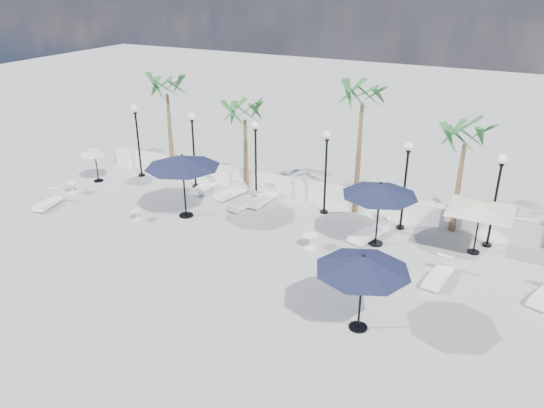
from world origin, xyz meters
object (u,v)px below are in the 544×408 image
at_px(parasol_navy_mid, 380,190).
at_px(parasol_cream_small, 95,151).
at_px(lounger_2, 244,203).
at_px(parasol_navy_right, 363,264).
at_px(lounger_1, 231,192).
at_px(lounger_5, 369,232).
at_px(lounger_4, 262,198).
at_px(lounger_0, 49,202).
at_px(parasol_navy_left, 182,162).
at_px(lounger_3, 203,187).
at_px(parasol_cream_sq_a, 482,202).
at_px(lounger_6, 438,275).

distance_m(parasol_navy_mid, parasol_cream_small, 14.99).
distance_m(lounger_2, parasol_navy_right, 10.14).
bearing_deg(parasol_navy_mid, lounger_1, 168.46).
bearing_deg(lounger_5, parasol_navy_right, -57.27).
xyz_separation_m(lounger_5, parasol_navy_right, (1.54, -5.97, 2.01)).
xyz_separation_m(lounger_2, parasol_navy_mid, (6.51, -0.75, 2.14)).
relative_size(lounger_1, parasol_cream_small, 1.01).
distance_m(lounger_1, lounger_4, 1.72).
bearing_deg(lounger_0, parasol_navy_left, 5.12).
bearing_deg(lounger_3, lounger_2, -14.21).
distance_m(lounger_4, parasol_cream_sq_a, 9.82).
xyz_separation_m(lounger_1, lounger_4, (1.72, 0.02, 0.03)).
height_order(parasol_navy_left, parasol_cream_sq_a, parasol_navy_left).
height_order(lounger_5, parasol_cream_sq_a, parasol_cream_sq_a).
height_order(lounger_1, parasol_navy_mid, parasol_navy_mid).
bearing_deg(lounger_3, parasol_navy_mid, -7.24).
xyz_separation_m(lounger_5, parasol_cream_sq_a, (4.03, 0.66, 1.88)).
bearing_deg(lounger_2, parasol_cream_small, -164.47).
distance_m(parasol_navy_mid, parasol_cream_sq_a, 3.78).
relative_size(lounger_2, lounger_6, 0.96).
relative_size(lounger_2, parasol_navy_right, 0.64).
bearing_deg(lounger_2, lounger_4, 70.43).
bearing_deg(lounger_3, lounger_6, -12.77).
bearing_deg(lounger_0, parasol_cream_small, 82.03).
bearing_deg(lounger_2, parasol_navy_left, -120.92).
relative_size(lounger_0, lounger_5, 0.83).
height_order(lounger_6, parasol_navy_mid, parasol_navy_mid).
bearing_deg(lounger_4, lounger_5, -8.69).
relative_size(lounger_0, lounger_2, 0.99).
bearing_deg(parasol_cream_small, lounger_3, 13.56).
height_order(lounger_2, parasol_navy_right, parasol_navy_right).
xyz_separation_m(lounger_4, lounger_5, (5.59, -1.21, 0.00)).
relative_size(lounger_4, parasol_navy_right, 0.72).
distance_m(lounger_6, parasol_navy_left, 11.41).
xyz_separation_m(parasol_navy_left, parasol_navy_right, (9.50, -4.34, -0.30)).
bearing_deg(lounger_1, parasol_navy_mid, 1.11).
bearing_deg(lounger_1, lounger_6, -4.68).
relative_size(parasol_navy_mid, parasol_navy_right, 1.04).
xyz_separation_m(lounger_2, lounger_6, (9.30, -2.45, 0.01)).
relative_size(lounger_2, parasol_cream_small, 0.96).
xyz_separation_m(parasol_navy_left, parasol_navy_mid, (8.37, 1.25, -0.21)).
height_order(parasol_navy_right, parasol_cream_sq_a, parasol_navy_right).
bearing_deg(lounger_5, parasol_navy_left, -150.19).
height_order(parasol_navy_left, parasol_cream_small, parasol_navy_left).
bearing_deg(lounger_2, lounger_0, -141.70).
bearing_deg(parasol_navy_right, lounger_3, 145.53).
xyz_separation_m(lounger_5, parasol_cream_small, (-14.57, -0.15, 1.38)).
relative_size(parasol_navy_right, parasol_cream_small, 1.50).
height_order(lounger_2, parasol_cream_sq_a, parasol_cream_sq_a).
distance_m(lounger_5, parasol_navy_left, 8.45).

